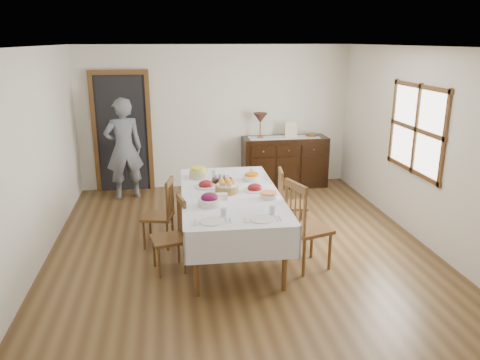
{
  "coord_description": "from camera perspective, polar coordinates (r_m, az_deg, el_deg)",
  "views": [
    {
      "loc": [
        -0.89,
        -5.58,
        2.68
      ],
      "look_at": [
        0.0,
        0.1,
        0.95
      ],
      "focal_mm": 35.0,
      "sensor_mm": 36.0,
      "label": 1
    }
  ],
  "objects": [
    {
      "name": "ground",
      "position": [
        6.25,
        0.14,
        -8.63
      ],
      "size": [
        6.0,
        6.0,
        0.0
      ],
      "primitive_type": "plane",
      "color": "brown"
    },
    {
      "name": "room_shell",
      "position": [
        6.13,
        -1.82,
        6.99
      ],
      "size": [
        5.02,
        6.02,
        2.65
      ],
      "color": "white",
      "rests_on": "ground"
    },
    {
      "name": "dining_table",
      "position": [
        5.93,
        -1.18,
        -2.43
      ],
      "size": [
        1.29,
        2.44,
        0.83
      ],
      "rotation": [
        0.0,
        0.0,
        -0.03
      ],
      "color": "silver",
      "rests_on": "ground"
    },
    {
      "name": "chair_left_near",
      "position": [
        5.65,
        -8.27,
        -6.56
      ],
      "size": [
        0.45,
        0.45,
        0.91
      ],
      "rotation": [
        0.0,
        0.0,
        -1.36
      ],
      "color": "brown",
      "rests_on": "ground"
    },
    {
      "name": "chair_left_far",
      "position": [
        6.32,
        -9.59,
        -3.93
      ],
      "size": [
        0.47,
        0.47,
        0.93
      ],
      "rotation": [
        0.0,
        0.0,
        -1.8
      ],
      "color": "brown",
      "rests_on": "ground"
    },
    {
      "name": "chair_right_near",
      "position": [
        5.66,
        7.94,
        -5.43
      ],
      "size": [
        0.58,
        0.58,
        1.11
      ],
      "rotation": [
        0.0,
        0.0,
        1.88
      ],
      "color": "brown",
      "rests_on": "ground"
    },
    {
      "name": "chair_right_far",
      "position": [
        6.67,
        6.02,
        -2.63
      ],
      "size": [
        0.44,
        0.44,
        0.94
      ],
      "rotation": [
        0.0,
        0.0,
        1.43
      ],
      "color": "brown",
      "rests_on": "ground"
    },
    {
      "name": "sideboard",
      "position": [
        8.85,
        5.45,
        2.24
      ],
      "size": [
        1.57,
        0.57,
        0.94
      ],
      "color": "black",
      "rests_on": "ground"
    },
    {
      "name": "person",
      "position": [
        8.27,
        -14.0,
        4.1
      ],
      "size": [
        0.66,
        0.51,
        1.88
      ],
      "primitive_type": "imported",
      "rotation": [
        0.0,
        0.0,
        3.4
      ],
      "color": "slate",
      "rests_on": "ground"
    },
    {
      "name": "bread_basket",
      "position": [
        5.89,
        -1.63,
        -0.9
      ],
      "size": [
        0.29,
        0.29,
        0.17
      ],
      "color": "olive",
      "rests_on": "dining_table"
    },
    {
      "name": "egg_basket",
      "position": [
        6.32,
        -2.21,
        0.03
      ],
      "size": [
        0.28,
        0.28,
        0.11
      ],
      "color": "black",
      "rests_on": "dining_table"
    },
    {
      "name": "ham_platter_a",
      "position": [
        6.12,
        -4.16,
        -0.61
      ],
      "size": [
        0.3,
        0.3,
        0.11
      ],
      "color": "silver",
      "rests_on": "dining_table"
    },
    {
      "name": "ham_platter_b",
      "position": [
        5.98,
        1.81,
        -1.02
      ],
      "size": [
        0.3,
        0.3,
        0.11
      ],
      "color": "silver",
      "rests_on": "dining_table"
    },
    {
      "name": "beet_bowl",
      "position": [
        5.45,
        -3.74,
        -2.46
      ],
      "size": [
        0.27,
        0.27,
        0.15
      ],
      "color": "silver",
      "rests_on": "dining_table"
    },
    {
      "name": "carrot_bowl",
      "position": [
        6.41,
        1.43,
        0.35
      ],
      "size": [
        0.24,
        0.24,
        0.1
      ],
      "color": "silver",
      "rests_on": "dining_table"
    },
    {
      "name": "pineapple_bowl",
      "position": [
        6.54,
        -5.07,
        0.86
      ],
      "size": [
        0.25,
        0.25,
        0.15
      ],
      "color": "tan",
      "rests_on": "dining_table"
    },
    {
      "name": "casserole_dish",
      "position": [
        5.7,
        3.51,
        -1.85
      ],
      "size": [
        0.22,
        0.22,
        0.08
      ],
      "color": "silver",
      "rests_on": "dining_table"
    },
    {
      "name": "butter_dish",
      "position": [
        5.66,
        -2.24,
        -2.01
      ],
      "size": [
        0.14,
        0.09,
        0.07
      ],
      "color": "silver",
      "rests_on": "dining_table"
    },
    {
      "name": "setting_left",
      "position": [
        5.02,
        -3.06,
        -4.69
      ],
      "size": [
        0.42,
        0.31,
        0.1
      ],
      "color": "silver",
      "rests_on": "dining_table"
    },
    {
      "name": "setting_right",
      "position": [
        5.08,
        3.02,
        -4.4
      ],
      "size": [
        0.42,
        0.31,
        0.1
      ],
      "color": "silver",
      "rests_on": "dining_table"
    },
    {
      "name": "glass_far_a",
      "position": [
        6.57,
        -3.14,
        0.8
      ],
      "size": [
        0.06,
        0.06,
        0.1
      ],
      "color": "silver",
      "rests_on": "dining_table"
    },
    {
      "name": "glass_far_b",
      "position": [
        6.65,
        1.5,
        1.03
      ],
      "size": [
        0.07,
        0.07,
        0.1
      ],
      "color": "silver",
      "rests_on": "dining_table"
    },
    {
      "name": "runner",
      "position": [
        8.7,
        5.37,
        5.2
      ],
      "size": [
        1.3,
        0.35,
        0.01
      ],
      "color": "silver",
      "rests_on": "sideboard"
    },
    {
      "name": "table_lamp",
      "position": [
        8.58,
        2.49,
        7.47
      ],
      "size": [
        0.26,
        0.26,
        0.46
      ],
      "color": "brown",
      "rests_on": "sideboard"
    },
    {
      "name": "picture_frame",
      "position": [
        8.71,
        6.22,
        6.09
      ],
      "size": [
        0.22,
        0.08,
        0.28
      ],
      "color": "beige",
      "rests_on": "sideboard"
    },
    {
      "name": "deco_bowl",
      "position": [
        8.85,
        8.72,
        5.44
      ],
      "size": [
        0.2,
        0.2,
        0.06
      ],
      "color": "brown",
      "rests_on": "sideboard"
    }
  ]
}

